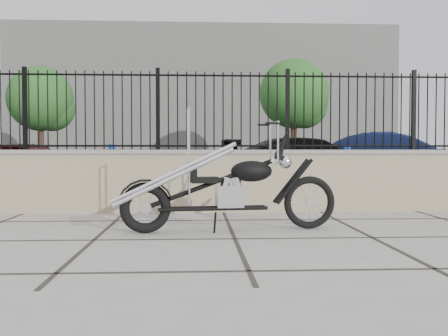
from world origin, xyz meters
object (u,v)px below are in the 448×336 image
chopper_motorcycle (225,169)px  car_blue (397,160)px  car_black (312,163)px  car_red (27,166)px

chopper_motorcycle → car_blue: 8.43m
car_black → car_blue: bearing=-83.5°
chopper_motorcycle → car_black: bearing=62.9°
car_black → car_red: bearing=91.2°
car_red → car_blue: (8.97, 0.96, 0.10)m
car_red → chopper_motorcycle: bearing=-129.0°
chopper_motorcycle → car_red: chopper_motorcycle is taller
car_red → car_black: bearing=-69.3°
chopper_motorcycle → car_blue: size_ratio=0.58×
car_black → car_blue: size_ratio=1.02×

